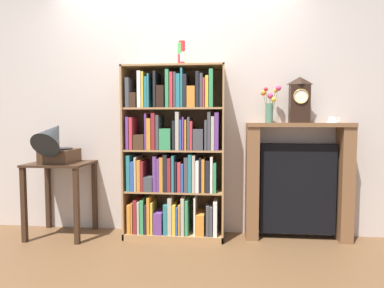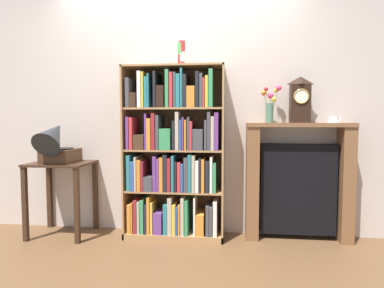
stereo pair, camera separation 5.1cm
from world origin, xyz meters
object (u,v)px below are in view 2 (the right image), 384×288
at_px(bookshelf, 174,160).
at_px(fireplace_mantel, 298,182).
at_px(cup_stack, 181,53).
at_px(side_table_left, 62,180).
at_px(gramophone, 56,143).
at_px(mantel_clock, 300,100).
at_px(flower_vase, 270,104).
at_px(teacup_with_saucer, 333,120).

distance_m(bookshelf, fireplace_mantel, 1.24).
relative_size(cup_stack, side_table_left, 0.34).
bearing_deg(gramophone, bookshelf, 7.34).
bearing_deg(bookshelf, cup_stack, 2.64).
distance_m(bookshelf, mantel_clock, 1.35).
distance_m(gramophone, mantel_clock, 2.40).
bearing_deg(gramophone, cup_stack, 7.04).
distance_m(mantel_clock, flower_vase, 0.28).
bearing_deg(bookshelf, fireplace_mantel, 3.95).
bearing_deg(gramophone, fireplace_mantel, 5.60).
distance_m(cup_stack, teacup_with_saucer, 1.59).
xyz_separation_m(bookshelf, gramophone, (-1.14, -0.15, 0.17)).
relative_size(gramophone, flower_vase, 1.44).
height_order(flower_vase, teacup_with_saucer, flower_vase).
bearing_deg(flower_vase, teacup_with_saucer, 0.19).
bearing_deg(cup_stack, flower_vase, 3.92).
height_order(cup_stack, teacup_with_saucer, cup_stack).
bearing_deg(side_table_left, gramophone, -90.00).
distance_m(bookshelf, flower_vase, 1.09).
xyz_separation_m(fireplace_mantel, teacup_with_saucer, (0.31, -0.02, 0.61)).
xyz_separation_m(mantel_clock, teacup_with_saucer, (0.31, 0.00, -0.19)).
height_order(bookshelf, flower_vase, bookshelf).
relative_size(bookshelf, gramophone, 3.25).
relative_size(side_table_left, mantel_clock, 1.70).
distance_m(bookshelf, gramophone, 1.17).
distance_m(fireplace_mantel, teacup_with_saucer, 0.68).
bearing_deg(cup_stack, fireplace_mantel, 4.04).
relative_size(gramophone, teacup_with_saucer, 3.50).
xyz_separation_m(bookshelf, teacup_with_saucer, (1.53, 0.06, 0.39)).
xyz_separation_m(bookshelf, mantel_clock, (1.22, 0.06, 0.59)).
bearing_deg(cup_stack, teacup_with_saucer, 2.40).
relative_size(cup_stack, gramophone, 0.49).
distance_m(gramophone, teacup_with_saucer, 2.69).
relative_size(bookshelf, flower_vase, 4.67).
bearing_deg(fireplace_mantel, mantel_clock, -94.31).
distance_m(bookshelf, teacup_with_saucer, 1.58).
distance_m(fireplace_mantel, flower_vase, 0.81).
relative_size(fireplace_mantel, teacup_with_saucer, 7.69).
distance_m(cup_stack, side_table_left, 1.76).
bearing_deg(fireplace_mantel, gramophone, -174.40).
bearing_deg(flower_vase, side_table_left, -176.57).
bearing_deg(flower_vase, bookshelf, -176.19).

